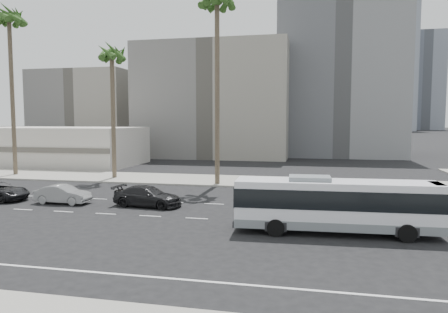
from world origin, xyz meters
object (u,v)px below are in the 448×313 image
(palm_mid, at_px, (112,57))
(palm_far, at_px, (9,21))
(palm_near, at_px, (217,4))
(car_b, at_px, (63,194))
(city_bus, at_px, (335,204))
(car_a, at_px, (148,196))

(palm_mid, xyz_separation_m, palm_far, (-11.59, 0.09, 4.04))
(palm_near, relative_size, palm_far, 1.00)
(palm_mid, bearing_deg, car_b, -79.68)
(city_bus, height_order, palm_mid, palm_mid)
(car_a, xyz_separation_m, palm_near, (2.60, 10.18, 15.51))
(car_a, distance_m, palm_near, 18.73)
(palm_near, bearing_deg, car_a, -104.32)
(car_a, relative_size, car_b, 1.20)
(city_bus, distance_m, palm_near, 22.85)
(palm_near, distance_m, palm_far, 22.84)
(city_bus, height_order, car_a, city_bus)
(car_b, bearing_deg, car_a, -85.85)
(city_bus, height_order, palm_far, palm_far)
(city_bus, height_order, palm_near, palm_near)
(car_a, distance_m, palm_far, 28.22)
(car_b, bearing_deg, palm_far, 48.88)
(car_b, relative_size, palm_near, 0.22)
(city_bus, distance_m, palm_mid, 28.68)
(car_b, relative_size, palm_far, 0.22)
(palm_mid, distance_m, palm_far, 12.27)
(car_b, bearing_deg, palm_near, -39.26)
(palm_far, bearing_deg, palm_mid, -0.44)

